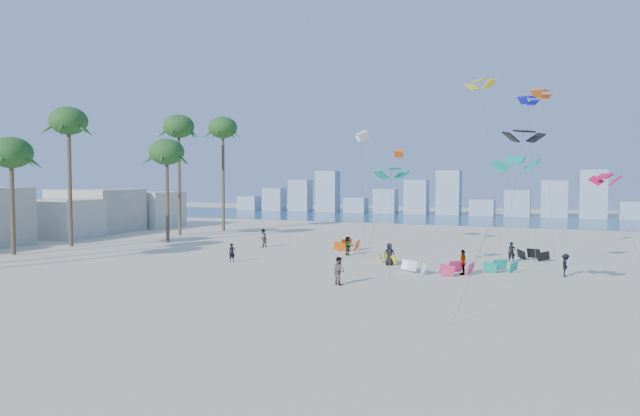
% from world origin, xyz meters
% --- Properties ---
extents(ground, '(220.00, 220.00, 0.00)m').
position_xyz_m(ground, '(0.00, 0.00, 0.00)').
color(ground, beige).
rests_on(ground, ground).
extents(ocean, '(220.00, 220.00, 0.00)m').
position_xyz_m(ocean, '(0.00, 72.00, 0.01)').
color(ocean, navy).
rests_on(ocean, ground).
extents(kitesurfer_near, '(0.62, 0.67, 1.54)m').
position_xyz_m(kitesurfer_near, '(-3.75, 13.04, 0.77)').
color(kitesurfer_near, black).
rests_on(kitesurfer_near, ground).
extents(kitesurfer_mid, '(1.13, 1.07, 1.84)m').
position_xyz_m(kitesurfer_mid, '(8.23, 6.87, 0.92)').
color(kitesurfer_mid, gray).
rests_on(kitesurfer_mid, ground).
extents(kitesurfers_far, '(29.00, 10.01, 1.86)m').
position_xyz_m(kitesurfers_far, '(8.54, 18.70, 0.88)').
color(kitesurfers_far, black).
rests_on(kitesurfers_far, ground).
extents(grounded_kites, '(19.99, 13.46, 1.00)m').
position_xyz_m(grounded_kites, '(11.79, 18.44, 0.45)').
color(grounded_kites, yellow).
rests_on(grounded_kites, ground).
extents(flying_kites, '(32.58, 33.47, 16.94)m').
position_xyz_m(flying_kites, '(15.26, 21.87, 11.80)').
color(flying_kites, '#0D9F7F').
rests_on(flying_kites, ground).
extents(palm_row, '(10.52, 44.80, 15.05)m').
position_xyz_m(palm_row, '(-21.73, 16.18, 11.45)').
color(palm_row, brown).
rests_on(palm_row, ground).
extents(beachfront_buildings, '(11.50, 43.00, 6.00)m').
position_xyz_m(beachfront_buildings, '(-33.69, 20.82, 2.67)').
color(beachfront_buildings, beige).
rests_on(beachfront_buildings, ground).
extents(distant_skyline, '(85.00, 3.00, 8.40)m').
position_xyz_m(distant_skyline, '(-1.19, 82.00, 3.09)').
color(distant_skyline, '#9EADBF').
rests_on(distant_skyline, ground).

